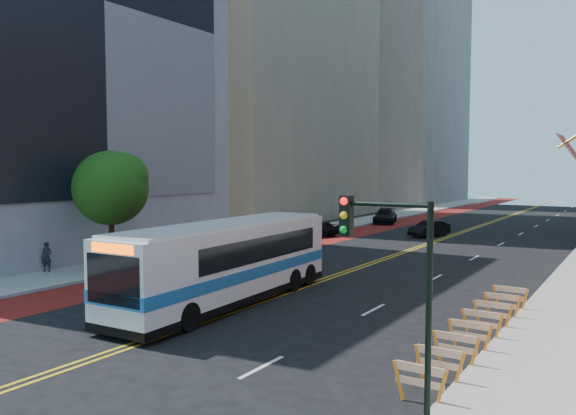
% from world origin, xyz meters
% --- Properties ---
extents(ground, '(160.00, 160.00, 0.00)m').
position_xyz_m(ground, '(0.00, 0.00, 0.00)').
color(ground, black).
rests_on(ground, ground).
extents(sidewalk_left, '(4.00, 140.00, 0.15)m').
position_xyz_m(sidewalk_left, '(-12.00, 30.00, 0.07)').
color(sidewalk_left, gray).
rests_on(sidewalk_left, ground).
extents(bus_lane_paint, '(3.60, 140.00, 0.01)m').
position_xyz_m(bus_lane_paint, '(-8.10, 30.00, 0.00)').
color(bus_lane_paint, '#64120E').
rests_on(bus_lane_paint, ground).
extents(center_line_inner, '(0.14, 140.00, 0.01)m').
position_xyz_m(center_line_inner, '(-0.18, 30.00, 0.00)').
color(center_line_inner, gold).
rests_on(center_line_inner, ground).
extents(center_line_outer, '(0.14, 140.00, 0.01)m').
position_xyz_m(center_line_outer, '(0.18, 30.00, 0.00)').
color(center_line_outer, gold).
rests_on(center_line_outer, ground).
extents(lane_dashes, '(0.14, 98.20, 0.01)m').
position_xyz_m(lane_dashes, '(4.80, 38.00, 0.01)').
color(lane_dashes, silver).
rests_on(lane_dashes, ground).
extents(grey_building_left, '(14.10, 24.00, 30.00)m').
position_xyz_m(grey_building_left, '(-20.90, 8.00, 15.01)').
color(grey_building_left, gray).
rests_on(grey_building_left, ground).
extents(midrise_left_far, '(20.00, 26.00, 65.00)m').
position_xyz_m(midrise_left_far, '(-24.00, 78.00, 32.50)').
color(midrise_left_far, slate).
rests_on(midrise_left_far, ground).
extents(construction_barriers, '(1.42, 10.91, 1.00)m').
position_xyz_m(construction_barriers, '(9.60, 3.42, 0.68)').
color(construction_barriers, orange).
rests_on(construction_barriers, ground).
extents(street_tree, '(4.20, 4.20, 6.70)m').
position_xyz_m(street_tree, '(-11.24, 6.04, 4.91)').
color(street_tree, black).
rests_on(street_tree, sidewalk_left).
extents(traffic_signal, '(2.21, 0.34, 5.07)m').
position_xyz_m(traffic_signal, '(9.41, -3.51, 3.72)').
color(traffic_signal, black).
rests_on(traffic_signal, sidewalk_right).
extents(transit_bus, '(3.43, 12.97, 3.53)m').
position_xyz_m(transit_bus, '(-1.01, 3.73, 1.84)').
color(transit_bus, silver).
rests_on(transit_bus, ground).
extents(car_a, '(3.06, 4.56, 1.44)m').
position_xyz_m(car_a, '(-9.30, 25.82, 0.72)').
color(car_a, black).
rests_on(car_a, ground).
extents(car_b, '(2.68, 4.39, 1.37)m').
position_xyz_m(car_b, '(-1.50, 31.80, 0.68)').
color(car_b, black).
rests_on(car_b, ground).
extents(car_c, '(3.63, 5.75, 1.55)m').
position_xyz_m(car_c, '(-9.30, 40.66, 0.78)').
color(car_c, black).
rests_on(car_c, ground).
extents(pedestrian, '(0.72, 0.64, 1.64)m').
position_xyz_m(pedestrian, '(-13.60, 3.43, 0.97)').
color(pedestrian, black).
rests_on(pedestrian, sidewalk_left).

